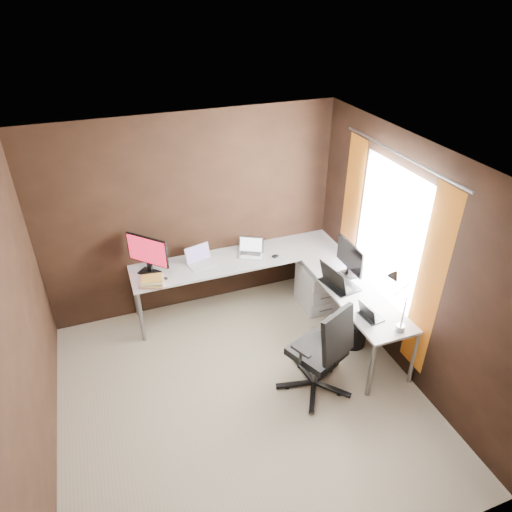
# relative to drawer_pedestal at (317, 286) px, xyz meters

# --- Properties ---
(room) EXTENTS (3.60, 3.60, 2.50)m
(room) POSITION_rel_drawer_pedestal_xyz_m (-1.09, -1.08, 0.98)
(room) COLOR gray
(room) RESTS_ON ground
(desk) EXTENTS (2.65, 2.25, 0.73)m
(desk) POSITION_rel_drawer_pedestal_xyz_m (-0.59, -0.11, 0.38)
(desk) COLOR white
(desk) RESTS_ON ground
(drawer_pedestal) EXTENTS (0.42, 0.50, 0.60)m
(drawer_pedestal) POSITION_rel_drawer_pedestal_xyz_m (0.00, 0.00, 0.00)
(drawer_pedestal) COLOR white
(drawer_pedestal) RESTS_ON ground
(monitor_left) EXTENTS (0.40, 0.41, 0.48)m
(monitor_left) POSITION_rel_drawer_pedestal_xyz_m (-2.03, 0.40, 0.70)
(monitor_left) COLOR black
(monitor_left) RESTS_ON desk
(monitor_right) EXTENTS (0.13, 0.52, 0.43)m
(monitor_right) POSITION_rel_drawer_pedestal_xyz_m (0.13, -0.46, 0.67)
(monitor_right) COLOR black
(monitor_right) RESTS_ON desk
(laptop_white) EXTENTS (0.37, 0.31, 0.22)m
(laptop_white) POSITION_rel_drawer_pedestal_xyz_m (-1.43, 0.39, 0.48)
(laptop_white) COLOR white
(laptop_white) RESTS_ON desk
(laptop_silver) EXTENTS (0.38, 0.35, 0.21)m
(laptop_silver) POSITION_rel_drawer_pedestal_xyz_m (-0.78, 0.38, 0.48)
(laptop_silver) COLOR silver
(laptop_silver) RESTS_ON desk
(laptop_black_big) EXTENTS (0.37, 0.47, 0.28)m
(laptop_black_big) POSITION_rel_drawer_pedestal_xyz_m (-0.10, -0.61, 0.49)
(laptop_black_big) COLOR black
(laptop_black_big) RESTS_ON desk
(laptop_black_small) EXTENTS (0.21, 0.27, 0.17)m
(laptop_black_small) POSITION_rel_drawer_pedestal_xyz_m (-0.06, -1.22, 0.47)
(laptop_black_small) COLOR black
(laptop_black_small) RESTS_ON desk
(book_stack) EXTENTS (0.33, 0.29, 0.09)m
(book_stack) POSITION_rel_drawer_pedestal_xyz_m (-2.05, 0.15, 0.47)
(book_stack) COLOR tan
(book_stack) RESTS_ON desk
(mouse_left) EXTENTS (0.09, 0.07, 0.03)m
(mouse_left) POSITION_rel_drawer_pedestal_xyz_m (-1.91, 0.19, 0.45)
(mouse_left) COLOR black
(mouse_left) RESTS_ON desk
(mouse_corner) EXTENTS (0.11, 0.09, 0.04)m
(mouse_corner) POSITION_rel_drawer_pedestal_xyz_m (-0.52, 0.20, 0.45)
(mouse_corner) COLOR black
(mouse_corner) RESTS_ON desk
(desk_lamp) EXTENTS (0.20, 0.24, 0.66)m
(desk_lamp) POSITION_rel_drawer_pedestal_xyz_m (0.05, -1.43, 0.85)
(desk_lamp) COLOR slate
(desk_lamp) RESTS_ON desk
(office_chair) EXTENTS (0.62, 0.66, 1.10)m
(office_chair) POSITION_rel_drawer_pedestal_xyz_m (-0.64, -1.29, 0.02)
(office_chair) COLOR black
(office_chair) RESTS_ON ground
(wastebasket) EXTENTS (0.29, 0.29, 0.33)m
(wastebasket) POSITION_rel_drawer_pedestal_xyz_m (0.07, -0.82, -0.13)
(wastebasket) COLOR black
(wastebasket) RESTS_ON ground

